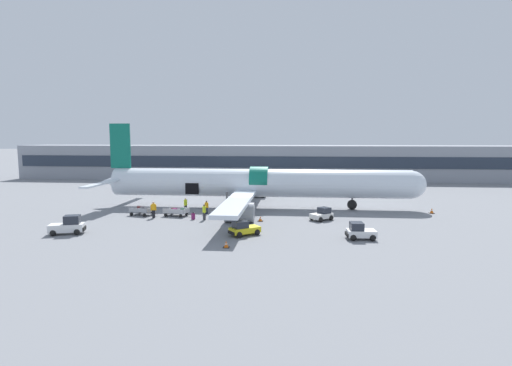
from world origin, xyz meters
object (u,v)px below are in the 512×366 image
ground_crew_driver (204,212)px  ground_crew_supervisor (207,207)px  baggage_cart_loading (177,212)px  baggage_tug_lead (360,232)px  baggage_tug_spare (244,229)px  baggage_tug_mid (322,215)px  suitcase_on_tarmac_upright (193,216)px  baggage_tug_rear (68,226)px  baggage_cart_queued (142,211)px  ground_crew_loader_a (154,209)px  ground_crew_loader_b (186,205)px  airplane (255,184)px

ground_crew_driver → ground_crew_supervisor: size_ratio=1.09×
baggage_cart_loading → ground_crew_driver: 4.13m
baggage_tug_lead → baggage_tug_spare: (-10.45, 0.34, -0.05)m
baggage_tug_lead → baggage_tug_mid: size_ratio=0.97×
baggage_tug_lead → baggage_tug_mid: 8.41m
baggage_tug_mid → suitcase_on_tarmac_upright: baggage_tug_mid is taller
baggage_tug_rear → ground_crew_supervisor: baggage_tug_rear is taller
baggage_tug_lead → baggage_tug_rear: baggage_tug_rear is taller
ground_crew_supervisor → baggage_cart_loading: bearing=-153.8°
baggage_tug_spare → baggage_cart_loading: bearing=136.5°
baggage_cart_queued → suitcase_on_tarmac_upright: size_ratio=4.38×
baggage_tug_rear → suitcase_on_tarmac_upright: 12.54m
ground_crew_loader_a → suitcase_on_tarmac_upright: bearing=-4.9°
baggage_tug_mid → ground_crew_loader_b: bearing=169.1°
ground_crew_supervisor → suitcase_on_tarmac_upright: ground_crew_supervisor is taller
ground_crew_driver → baggage_tug_spare: bearing=-51.4°
baggage_tug_rear → ground_crew_loader_a: 9.62m
suitcase_on_tarmac_upright → ground_crew_driver: bearing=-5.3°
ground_crew_loader_b → ground_crew_supervisor: (2.75, -0.82, -0.09)m
baggage_tug_spare → baggage_cart_loading: baggage_tug_spare is taller
baggage_cart_loading → baggage_tug_spare: bearing=-43.5°
airplane → baggage_tug_mid: bearing=-40.7°
baggage_tug_mid → baggage_cart_loading: bearing=177.4°
baggage_tug_rear → baggage_cart_loading: 12.07m
baggage_cart_queued → ground_crew_loader_b: size_ratio=2.01×
baggage_cart_loading → baggage_cart_queued: bearing=178.5°
airplane → baggage_cart_loading: bearing=-144.0°
baggage_tug_mid → ground_crew_loader_b: 16.39m
baggage_cart_loading → baggage_tug_lead: bearing=-24.3°
baggage_tug_rear → ground_crew_loader_a: bearing=56.3°
ground_crew_supervisor → ground_crew_loader_b: bearing=163.4°
baggage_tug_mid → ground_crew_loader_a: bearing=-178.1°
airplane → baggage_cart_queued: airplane is taller
baggage_tug_mid → baggage_cart_loading: (-16.47, 0.74, -0.14)m
baggage_tug_spare → ground_crew_loader_b: (-8.41, 10.71, 0.33)m
ground_crew_driver → baggage_cart_queued: bearing=165.6°
baggage_tug_spare → ground_crew_loader_b: ground_crew_loader_b is taller
baggage_tug_lead → ground_crew_driver: (-15.60, 6.80, 0.27)m
baggage_tug_lead → ground_crew_loader_a: bearing=161.2°
baggage_tug_mid → baggage_cart_queued: 20.60m
suitcase_on_tarmac_upright → ground_crew_supervisor: bearing=77.0°
airplane → ground_crew_driver: 9.62m
baggage_tug_lead → baggage_cart_queued: bearing=159.4°
baggage_tug_lead → suitcase_on_tarmac_upright: baggage_tug_lead is taller
baggage_tug_spare → baggage_cart_loading: size_ratio=0.83×
airplane → baggage_tug_rear: bearing=-136.0°
airplane → baggage_cart_queued: 14.20m
baggage_tug_spare → ground_crew_loader_b: size_ratio=1.72×
baggage_tug_lead → baggage_cart_loading: bearing=155.7°
baggage_tug_lead → baggage_cart_loading: size_ratio=0.72×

